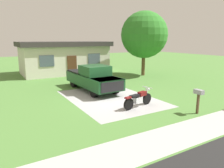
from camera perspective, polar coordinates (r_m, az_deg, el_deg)
The scene contains 8 objects.
ground_plane at distance 13.59m, azimuth -0.50°, elevation -3.90°, with size 80.00×80.00×0.00m, color #4D7C37.
driveway_pad at distance 13.59m, azimuth -0.50°, elevation -3.88°, with size 4.97×7.04×0.01m, color #A1A1A1.
sidewalk_strip at distance 9.20m, azimuth 18.89°, elevation -12.59°, with size 36.00×1.80×0.01m, color #A9A9A5.
motorcycle at distance 11.85m, azimuth 7.21°, elevation -4.03°, with size 2.19×0.81×1.09m.
pickup_truck at distance 15.65m, azimuth -5.42°, elevation 1.76°, with size 2.19×5.69×1.90m.
mailbox at distance 11.45m, azimuth 22.54°, elevation -2.82°, with size 0.26×0.48×1.26m.
shade_tree at distance 22.24m, azimuth 8.77°, elevation 13.11°, with size 4.76×4.76×6.58m.
neighbor_house at distance 24.30m, azimuth -12.92°, elevation 7.17°, with size 9.60×5.60×3.50m.
Camera 1 is at (-6.48, -11.35, 3.74)m, focal length 33.52 mm.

